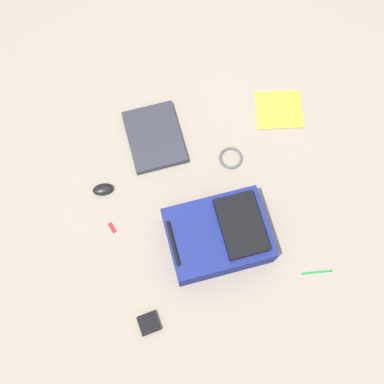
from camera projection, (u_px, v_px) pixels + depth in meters
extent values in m
plane|color=gray|center=(204.00, 197.00, 2.29)|extent=(4.01, 4.01, 0.00)
cube|color=navy|center=(218.00, 236.00, 2.15)|extent=(0.37, 0.47, 0.15)
cube|color=black|center=(241.00, 225.00, 2.06)|extent=(0.29, 0.20, 0.04)
cylinder|color=black|center=(173.00, 243.00, 2.05)|extent=(0.20, 0.03, 0.02)
cube|color=#24242C|center=(155.00, 137.00, 2.38)|extent=(0.36, 0.29, 0.02)
cube|color=#2D2D38|center=(154.00, 136.00, 2.36)|extent=(0.36, 0.28, 0.01)
cube|color=silver|center=(278.00, 110.00, 2.43)|extent=(0.26, 0.28, 0.01)
cube|color=yellow|center=(278.00, 109.00, 2.42)|extent=(0.27, 0.28, 0.00)
ellipsoid|color=black|center=(103.00, 189.00, 2.28)|extent=(0.07, 0.11, 0.03)
torus|color=#4C4C51|center=(231.00, 158.00, 2.34)|extent=(0.12, 0.12, 0.01)
cylinder|color=#198C33|center=(317.00, 272.00, 2.17)|extent=(0.04, 0.14, 0.01)
cube|color=black|center=(149.00, 323.00, 2.09)|extent=(0.09, 0.09, 0.02)
cube|color=#B21919|center=(112.00, 228.00, 2.23)|extent=(0.06, 0.03, 0.01)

